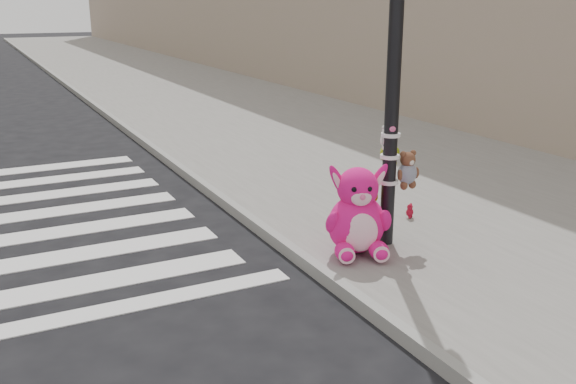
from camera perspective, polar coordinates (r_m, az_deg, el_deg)
sidewalk_near at (r=15.77m, az=-1.40°, el=6.37°), size 7.00×80.00×0.14m
curb_edge at (r=14.65m, az=-13.73°, el=5.10°), size 0.12×80.00×0.15m
signal_pole at (r=7.31m, az=9.33°, el=7.45°), size 0.71×0.50×4.00m
pink_bunny at (r=7.21m, az=6.19°, el=-2.21°), size 0.86×0.93×1.06m
red_teddy at (r=8.58m, az=10.77°, el=-1.66°), size 0.16×0.15×0.20m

